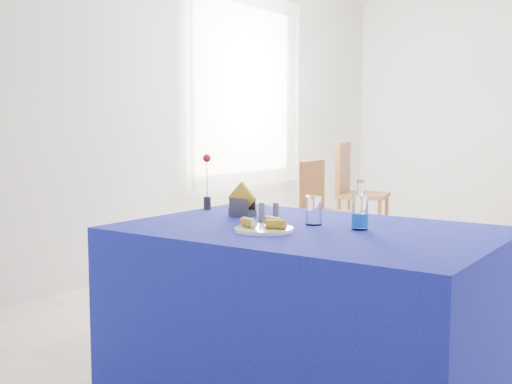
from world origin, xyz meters
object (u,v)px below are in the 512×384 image
(plate, at_px, (264,229))
(water_bottle, at_px, (360,213))
(chair_win_b, at_px, (354,186))
(blue_table, at_px, (309,312))
(chair_win_a, at_px, (322,205))

(plate, distance_m, water_bottle, 0.42)
(plate, bearing_deg, chair_win_b, 110.23)
(blue_table, relative_size, chair_win_a, 1.78)
(blue_table, distance_m, water_bottle, 0.50)
(water_bottle, xyz_separation_m, chair_win_a, (-1.48, 2.38, -0.31))
(chair_win_a, bearing_deg, plate, -158.23)
(plate, relative_size, water_bottle, 1.16)
(chair_win_a, bearing_deg, water_bottle, -150.11)
(plate, distance_m, chair_win_a, 2.91)
(water_bottle, bearing_deg, chair_win_b, 116.25)
(plate, bearing_deg, chair_win_a, 113.79)
(plate, xyz_separation_m, water_bottle, (0.31, 0.27, 0.06))
(plate, relative_size, chair_win_a, 0.28)
(plate, xyz_separation_m, chair_win_b, (-1.32, 3.58, -0.17))
(water_bottle, xyz_separation_m, chair_win_b, (-1.63, 3.31, -0.23))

